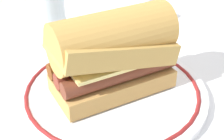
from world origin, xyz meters
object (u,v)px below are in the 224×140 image
at_px(sausage_sandwich, 112,51).
at_px(drinking_glass, 48,13).
at_px(plate, 112,91).
at_px(salt_shaker, 149,8).

bearing_deg(sausage_sandwich, drinking_glass, 91.98).
height_order(plate, sausage_sandwich, sausage_sandwich).
bearing_deg(drinking_glass, plate, -79.23).
relative_size(sausage_sandwich, drinking_glass, 1.93).
bearing_deg(sausage_sandwich, plate, 139.94).
bearing_deg(drinking_glass, salt_shaker, -8.16).
height_order(sausage_sandwich, drinking_glass, sausage_sandwich).
bearing_deg(salt_shaker, drinking_glass, 171.84).
distance_m(plate, salt_shaker, 0.27).
distance_m(sausage_sandwich, salt_shaker, 0.27).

